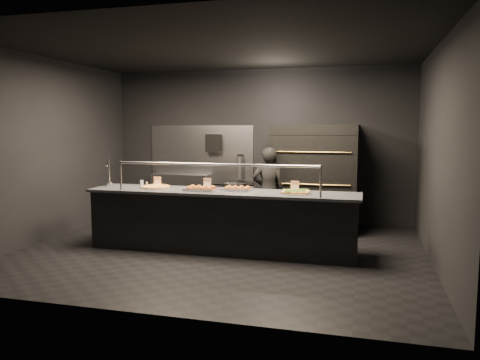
# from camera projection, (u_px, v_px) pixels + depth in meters

# --- Properties ---
(room) EXTENTS (6.04, 6.00, 3.00)m
(room) POSITION_uv_depth(u_px,v_px,m) (221.00, 152.00, 6.99)
(room) COLOR black
(room) RESTS_ON ground
(service_counter) EXTENTS (4.10, 0.78, 1.37)m
(service_counter) POSITION_uv_depth(u_px,v_px,m) (221.00, 221.00, 7.05)
(service_counter) COLOR black
(service_counter) RESTS_ON ground
(pizza_oven) EXTENTS (1.50, 1.23, 1.91)m
(pizza_oven) POSITION_uv_depth(u_px,v_px,m) (315.00, 177.00, 8.51)
(pizza_oven) COLOR black
(pizza_oven) RESTS_ON ground
(prep_shelf) EXTENTS (1.20, 0.35, 0.90)m
(prep_shelf) POSITION_uv_depth(u_px,v_px,m) (181.00, 196.00, 9.69)
(prep_shelf) COLOR #99999E
(prep_shelf) RESTS_ON ground
(towel_dispenser) EXTENTS (0.30, 0.20, 0.35)m
(towel_dispenser) POSITION_uv_depth(u_px,v_px,m) (214.00, 143.00, 9.45)
(towel_dispenser) COLOR black
(towel_dispenser) RESTS_ON room
(fire_extinguisher) EXTENTS (0.14, 0.14, 0.51)m
(fire_extinguisher) POSITION_uv_depth(u_px,v_px,m) (240.00, 167.00, 9.38)
(fire_extinguisher) COLOR #B2B2B7
(fire_extinguisher) RESTS_ON room
(beer_tap) EXTENTS (0.12, 0.18, 0.47)m
(beer_tap) POSITION_uv_depth(u_px,v_px,m) (109.00, 178.00, 7.52)
(beer_tap) COLOR silver
(beer_tap) RESTS_ON service_counter
(round_pizza) EXTENTS (0.52, 0.52, 0.03)m
(round_pizza) POSITION_uv_depth(u_px,v_px,m) (156.00, 187.00, 7.35)
(round_pizza) COLOR silver
(round_pizza) RESTS_ON service_counter
(slider_tray_a) EXTENTS (0.50, 0.38, 0.07)m
(slider_tray_a) POSITION_uv_depth(u_px,v_px,m) (201.00, 189.00, 7.03)
(slider_tray_a) COLOR silver
(slider_tray_a) RESTS_ON service_counter
(slider_tray_b) EXTENTS (0.47, 0.38, 0.07)m
(slider_tray_b) POSITION_uv_depth(u_px,v_px,m) (237.00, 189.00, 7.05)
(slider_tray_b) COLOR silver
(slider_tray_b) RESTS_ON service_counter
(square_pizza) EXTENTS (0.48, 0.48, 0.05)m
(square_pizza) POSITION_uv_depth(u_px,v_px,m) (296.00, 192.00, 6.74)
(square_pizza) COLOR silver
(square_pizza) RESTS_ON service_counter
(condiment_jar) EXTENTS (0.14, 0.06, 0.09)m
(condiment_jar) POSITION_uv_depth(u_px,v_px,m) (143.00, 183.00, 7.57)
(condiment_jar) COLOR silver
(condiment_jar) RESTS_ON service_counter
(tent_cards) EXTENTS (2.35, 0.04, 0.15)m
(tent_cards) POSITION_uv_depth(u_px,v_px,m) (218.00, 183.00, 7.30)
(tent_cards) COLOR white
(tent_cards) RESTS_ON service_counter
(trash_bin) EXTENTS (0.46, 0.46, 0.77)m
(trash_bin) POSITION_uv_depth(u_px,v_px,m) (235.00, 203.00, 9.22)
(trash_bin) COLOR black
(trash_bin) RESTS_ON ground
(worker) EXTENTS (0.63, 0.49, 1.53)m
(worker) POSITION_uv_depth(u_px,v_px,m) (268.00, 191.00, 8.05)
(worker) COLOR black
(worker) RESTS_ON ground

